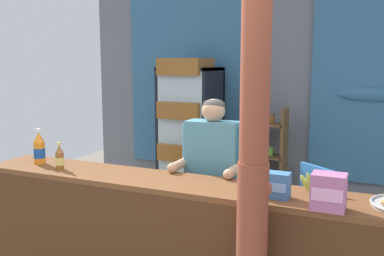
{
  "coord_description": "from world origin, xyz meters",
  "views": [
    {
      "loc": [
        1.43,
        -2.24,
        1.84
      ],
      "look_at": [
        -0.02,
        0.95,
        1.3
      ],
      "focal_mm": 40.44,
      "sensor_mm": 36.0,
      "label": 1
    }
  ],
  "objects_px": {
    "plastic_lawn_chair": "(325,201)",
    "snack_box_wafer": "(329,192)",
    "stall_counter": "(169,236)",
    "drink_fridge": "(189,128)",
    "snack_box_biscuit": "(273,185)",
    "timber_post": "(253,171)",
    "banana_bunch": "(318,185)",
    "soda_bottle_orange_soda": "(39,149)",
    "bottle_shelf_rack": "(265,160)",
    "shopkeeper": "(213,168)",
    "soda_bottle_iced_tea": "(60,158)"
  },
  "relations": [
    {
      "from": "timber_post",
      "to": "soda_bottle_orange_soda",
      "type": "distance_m",
      "value": 2.05
    },
    {
      "from": "stall_counter",
      "to": "bottle_shelf_rack",
      "type": "relative_size",
      "value": 2.59
    },
    {
      "from": "soda_bottle_iced_tea",
      "to": "snack_box_biscuit",
      "type": "bearing_deg",
      "value": -0.28
    },
    {
      "from": "snack_box_biscuit",
      "to": "timber_post",
      "type": "bearing_deg",
      "value": -97.72
    },
    {
      "from": "soda_bottle_orange_soda",
      "to": "shopkeeper",
      "type": "bearing_deg",
      "value": 18.21
    },
    {
      "from": "snack_box_wafer",
      "to": "banana_bunch",
      "type": "xyz_separation_m",
      "value": [
        -0.1,
        0.29,
        -0.05
      ]
    },
    {
      "from": "shopkeeper",
      "to": "soda_bottle_iced_tea",
      "type": "xyz_separation_m",
      "value": [
        -1.11,
        -0.55,
        0.09
      ]
    },
    {
      "from": "plastic_lawn_chair",
      "to": "snack_box_biscuit",
      "type": "relative_size",
      "value": 4.03
    },
    {
      "from": "bottle_shelf_rack",
      "to": "soda_bottle_iced_tea",
      "type": "relative_size",
      "value": 5.83
    },
    {
      "from": "stall_counter",
      "to": "snack_box_biscuit",
      "type": "relative_size",
      "value": 15.7
    },
    {
      "from": "stall_counter",
      "to": "drink_fridge",
      "type": "xyz_separation_m",
      "value": [
        -0.85,
        2.18,
        0.44
      ]
    },
    {
      "from": "banana_bunch",
      "to": "snack_box_wafer",
      "type": "bearing_deg",
      "value": -71.07
    },
    {
      "from": "banana_bunch",
      "to": "bottle_shelf_rack",
      "type": "bearing_deg",
      "value": 113.01
    },
    {
      "from": "shopkeeper",
      "to": "snack_box_wafer",
      "type": "xyz_separation_m",
      "value": [
        0.99,
        -0.65,
        0.1
      ]
    },
    {
      "from": "bottle_shelf_rack",
      "to": "soda_bottle_orange_soda",
      "type": "height_order",
      "value": "bottle_shelf_rack"
    },
    {
      "from": "bottle_shelf_rack",
      "to": "banana_bunch",
      "type": "bearing_deg",
      "value": -66.99
    },
    {
      "from": "soda_bottle_orange_soda",
      "to": "snack_box_wafer",
      "type": "distance_m",
      "value": 2.41
    },
    {
      "from": "timber_post",
      "to": "snack_box_wafer",
      "type": "bearing_deg",
      "value": 28.24
    },
    {
      "from": "shopkeeper",
      "to": "soda_bottle_orange_soda",
      "type": "height_order",
      "value": "shopkeeper"
    },
    {
      "from": "stall_counter",
      "to": "soda_bottle_orange_soda",
      "type": "distance_m",
      "value": 1.41
    },
    {
      "from": "plastic_lawn_chair",
      "to": "snack_box_biscuit",
      "type": "xyz_separation_m",
      "value": [
        -0.14,
        -1.57,
        0.57
      ]
    },
    {
      "from": "drink_fridge",
      "to": "snack_box_wafer",
      "type": "distance_m",
      "value": 2.98
    },
    {
      "from": "drink_fridge",
      "to": "snack_box_wafer",
      "type": "xyz_separation_m",
      "value": [
        1.94,
        -2.25,
        0.05
      ]
    },
    {
      "from": "snack_box_biscuit",
      "to": "stall_counter",
      "type": "bearing_deg",
      "value": -178.39
    },
    {
      "from": "bottle_shelf_rack",
      "to": "plastic_lawn_chair",
      "type": "relative_size",
      "value": 1.51
    },
    {
      "from": "plastic_lawn_chair",
      "to": "soda_bottle_orange_soda",
      "type": "relative_size",
      "value": 2.81
    },
    {
      "from": "bottle_shelf_rack",
      "to": "snack_box_wafer",
      "type": "height_order",
      "value": "bottle_shelf_rack"
    },
    {
      "from": "drink_fridge",
      "to": "banana_bunch",
      "type": "xyz_separation_m",
      "value": [
        1.84,
        -1.96,
        0.0
      ]
    },
    {
      "from": "bottle_shelf_rack",
      "to": "soda_bottle_orange_soda",
      "type": "bearing_deg",
      "value": -121.05
    },
    {
      "from": "soda_bottle_iced_tea",
      "to": "soda_bottle_orange_soda",
      "type": "bearing_deg",
      "value": 163.95
    },
    {
      "from": "snack_box_biscuit",
      "to": "banana_bunch",
      "type": "height_order",
      "value": "snack_box_biscuit"
    },
    {
      "from": "shopkeeper",
      "to": "soda_bottle_orange_soda",
      "type": "distance_m",
      "value": 1.49
    },
    {
      "from": "timber_post",
      "to": "plastic_lawn_chair",
      "type": "relative_size",
      "value": 2.95
    },
    {
      "from": "soda_bottle_iced_tea",
      "to": "snack_box_biscuit",
      "type": "height_order",
      "value": "soda_bottle_iced_tea"
    },
    {
      "from": "plastic_lawn_chair",
      "to": "soda_bottle_iced_tea",
      "type": "relative_size",
      "value": 3.87
    },
    {
      "from": "drink_fridge",
      "to": "soda_bottle_orange_soda",
      "type": "relative_size",
      "value": 6.17
    },
    {
      "from": "soda_bottle_orange_soda",
      "to": "snack_box_wafer",
      "type": "bearing_deg",
      "value": -4.49
    },
    {
      "from": "drink_fridge",
      "to": "plastic_lawn_chair",
      "type": "height_order",
      "value": "drink_fridge"
    },
    {
      "from": "plastic_lawn_chair",
      "to": "snack_box_wafer",
      "type": "height_order",
      "value": "snack_box_wafer"
    },
    {
      "from": "stall_counter",
      "to": "shopkeeper",
      "type": "xyz_separation_m",
      "value": [
        0.1,
        0.58,
        0.39
      ]
    },
    {
      "from": "plastic_lawn_chair",
      "to": "banana_bunch",
      "type": "distance_m",
      "value": 1.48
    },
    {
      "from": "shopkeeper",
      "to": "soda_bottle_iced_tea",
      "type": "bearing_deg",
      "value": -153.8
    },
    {
      "from": "shopkeeper",
      "to": "soda_bottle_iced_tea",
      "type": "relative_size",
      "value": 6.96
    },
    {
      "from": "stall_counter",
      "to": "drink_fridge",
      "type": "height_order",
      "value": "drink_fridge"
    },
    {
      "from": "stall_counter",
      "to": "banana_bunch",
      "type": "distance_m",
      "value": 1.11
    },
    {
      "from": "snack_box_biscuit",
      "to": "banana_bunch",
      "type": "xyz_separation_m",
      "value": [
        0.25,
        0.2,
        -0.02
      ]
    },
    {
      "from": "timber_post",
      "to": "plastic_lawn_chair",
      "type": "height_order",
      "value": "timber_post"
    },
    {
      "from": "stall_counter",
      "to": "snack_box_biscuit",
      "type": "xyz_separation_m",
      "value": [
        0.74,
        0.02,
        0.47
      ]
    },
    {
      "from": "bottle_shelf_rack",
      "to": "stall_counter",
      "type": "bearing_deg",
      "value": -91.66
    },
    {
      "from": "bottle_shelf_rack",
      "to": "soda_bottle_iced_tea",
      "type": "distance_m",
      "value": 2.64
    }
  ]
}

